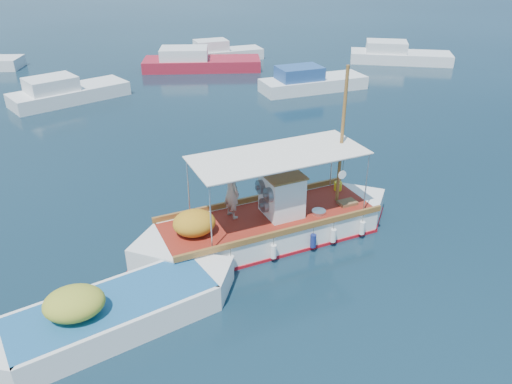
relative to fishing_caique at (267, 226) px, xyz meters
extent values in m
plane|color=black|center=(0.51, 0.36, -0.51)|extent=(160.00, 160.00, 0.00)
cube|color=white|center=(0.06, 0.01, -0.18)|extent=(7.33, 3.66, 1.03)
cube|color=white|center=(-3.38, -0.68, -0.18)|extent=(2.30, 2.30, 1.03)
cube|color=white|center=(3.50, 0.69, -0.18)|extent=(2.30, 2.30, 1.03)
cube|color=maroon|center=(0.06, 0.01, -0.49)|extent=(7.44, 3.75, 0.17)
cube|color=maroon|center=(0.06, 0.01, 0.31)|extent=(7.30, 3.48, 0.06)
cube|color=brown|center=(-0.17, 1.16, 0.43)|extent=(6.99, 1.48, 0.19)
cube|color=brown|center=(0.29, -1.15, 0.43)|extent=(6.99, 1.48, 0.19)
cube|color=white|center=(0.52, 0.10, 1.03)|extent=(1.34, 1.41, 1.40)
cube|color=brown|center=(0.52, 0.10, 1.76)|extent=(1.45, 1.52, 0.06)
cylinder|color=slate|center=(-0.02, -0.31, 1.31)|extent=(0.29, 0.50, 0.47)
cylinder|color=slate|center=(-0.13, 0.27, 1.31)|extent=(0.29, 0.50, 0.47)
cylinder|color=slate|center=(-0.07, -0.02, 0.80)|extent=(0.29, 0.50, 0.47)
cylinder|color=brown|center=(2.63, 0.52, 2.67)|extent=(0.13, 0.13, 4.67)
cylinder|color=brown|center=(1.90, 0.37, 2.30)|extent=(1.67, 0.40, 0.07)
cylinder|color=silver|center=(-2.43, 0.56, 1.38)|extent=(0.05, 0.05, 2.10)
cylinder|color=silver|center=(-2.03, -1.46, 1.38)|extent=(0.05, 0.05, 2.10)
cylinder|color=silver|center=(2.80, 1.60, 1.38)|extent=(0.05, 0.05, 2.10)
cylinder|color=silver|center=(3.20, -0.42, 1.38)|extent=(0.05, 0.05, 2.10)
cube|color=silver|center=(0.38, 0.07, 2.46)|extent=(5.85, 3.28, 0.04)
ellipsoid|color=#BC7F1B|center=(-2.41, -0.49, 0.73)|extent=(1.50, 1.35, 0.79)
cube|color=gold|center=(1.15, 0.75, 0.52)|extent=(0.26, 0.21, 0.37)
cylinder|color=gold|center=(2.96, 1.25, 0.49)|extent=(0.33, 0.33, 0.32)
cube|color=brown|center=(2.89, 0.19, 0.39)|extent=(0.68, 0.53, 0.11)
cylinder|color=#B2B2B2|center=(1.72, -0.19, 0.39)|extent=(0.55, 0.55, 0.11)
cylinder|color=white|center=(2.27, -0.56, 1.86)|extent=(0.28, 0.08, 0.28)
cylinder|color=white|center=(-1.52, -1.64, -0.09)|extent=(0.22, 0.22, 0.45)
cylinder|color=navy|center=(1.24, -1.10, -0.09)|extent=(0.22, 0.22, 0.45)
cylinder|color=white|center=(3.07, -0.73, -0.09)|extent=(0.22, 0.22, 0.45)
imported|color=#A09485|center=(-1.10, 0.30, 1.24)|extent=(0.68, 0.78, 1.80)
cube|color=white|center=(-4.84, -3.10, -0.23)|extent=(5.53, 3.65, 1.01)
cube|color=white|center=(-7.27, -3.98, -0.23)|extent=(1.89, 1.89, 1.01)
cube|color=white|center=(-2.42, -2.22, -0.23)|extent=(1.89, 1.89, 1.01)
cube|color=#1D5585|center=(-4.84, -3.10, 0.25)|extent=(5.46, 3.44, 0.06)
ellipsoid|color=#A4A62F|center=(-5.69, -3.41, 0.65)|extent=(1.80, 1.64, 0.74)
cube|color=silver|center=(-7.68, 17.67, -0.21)|extent=(7.15, 5.26, 1.00)
cube|color=silver|center=(-8.58, 17.21, 0.69)|extent=(3.36, 3.06, 0.80)
cube|color=maroon|center=(1.18, 23.58, -0.21)|extent=(8.91, 4.25, 1.00)
cube|color=silver|center=(-0.09, 23.80, 0.69)|extent=(3.78, 2.94, 0.80)
cube|color=silver|center=(7.39, 16.43, -0.21)|extent=(7.10, 3.12, 1.00)
cube|color=#274B82|center=(6.37, 16.29, 0.69)|extent=(2.98, 2.23, 0.80)
cube|color=silver|center=(16.59, 22.18, -0.21)|extent=(8.05, 5.40, 1.00)
cube|color=silver|center=(15.54, 22.64, 0.69)|extent=(3.68, 3.23, 0.80)
cube|color=silver|center=(3.23, 26.38, -0.21)|extent=(6.50, 2.77, 1.00)
cube|color=silver|center=(2.30, 26.26, 0.69)|extent=(2.71, 2.00, 0.80)
camera|label=1|loc=(-3.62, -13.56, 8.56)|focal=35.00mm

